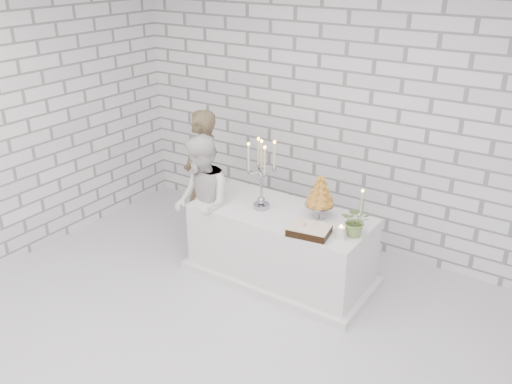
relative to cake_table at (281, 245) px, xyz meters
name	(u,v)px	position (x,y,z in m)	size (l,w,h in m)	color
ground	(232,370)	(0.40, -1.42, -0.38)	(6.00, 5.00, 0.01)	silver
wall_back	(369,119)	(0.40, 1.08, 1.12)	(6.00, 0.01, 3.00)	white
cake_table	(281,245)	(0.00, 0.00, 0.00)	(1.80, 0.80, 0.75)	white
groom	(202,176)	(-1.20, 0.23, 0.40)	(0.56, 0.37, 1.55)	#453722
bride	(202,203)	(-0.81, -0.24, 0.35)	(0.70, 0.55, 1.45)	white
candelabra	(261,175)	(-0.21, -0.04, 0.74)	(0.29, 0.29, 0.72)	#93939D
croquembouche	(320,196)	(0.37, 0.10, 0.60)	(0.29, 0.29, 0.45)	#A16922
chocolate_cake	(309,230)	(0.45, -0.26, 0.42)	(0.37, 0.26, 0.08)	black
pillar_candle	(341,233)	(0.73, -0.18, 0.44)	(0.08, 0.08, 0.12)	white
extra_taper	(361,207)	(0.74, 0.22, 0.54)	(0.06, 0.06, 0.32)	beige
flowers	(356,221)	(0.81, -0.05, 0.52)	(0.27, 0.23, 0.30)	#5E8141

